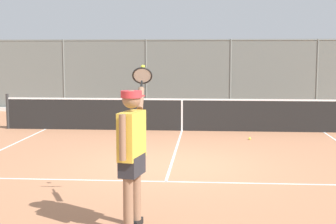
# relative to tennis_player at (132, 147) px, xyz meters

# --- Properties ---
(ground_plane) EXTENTS (60.00, 60.00, 0.00)m
(ground_plane) POSITION_rel_tennis_player_xyz_m (-0.24, -3.77, -1.09)
(ground_plane) COLOR #B27551
(court_line_markings) EXTENTS (8.35, 10.88, 0.01)m
(court_line_markings) POSITION_rel_tennis_player_xyz_m (-0.24, -2.19, -1.08)
(court_line_markings) COLOR white
(court_line_markings) RESTS_ON ground
(fence_backdrop) EXTENTS (19.48, 1.37, 2.85)m
(fence_backdrop) POSITION_rel_tennis_player_xyz_m (-0.24, -13.85, 0.28)
(fence_backdrop) COLOR slate
(fence_backdrop) RESTS_ON ground
(tennis_net) EXTENTS (10.73, 0.09, 1.07)m
(tennis_net) POSITION_rel_tennis_player_xyz_m (-0.24, -8.41, -0.59)
(tennis_net) COLOR #2D2D2D
(tennis_net) RESTS_ON ground
(tennis_player) EXTENTS (0.33, 1.49, 2.11)m
(tennis_player) POSITION_rel_tennis_player_xyz_m (0.00, 0.00, 0.00)
(tennis_player) COLOR black
(tennis_player) RESTS_ON ground
(tennis_ball_near_baseline) EXTENTS (0.07, 0.07, 0.07)m
(tennis_ball_near_baseline) POSITION_rel_tennis_player_xyz_m (-2.11, -6.97, -1.05)
(tennis_ball_near_baseline) COLOR #D6E042
(tennis_ball_near_baseline) RESTS_ON ground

